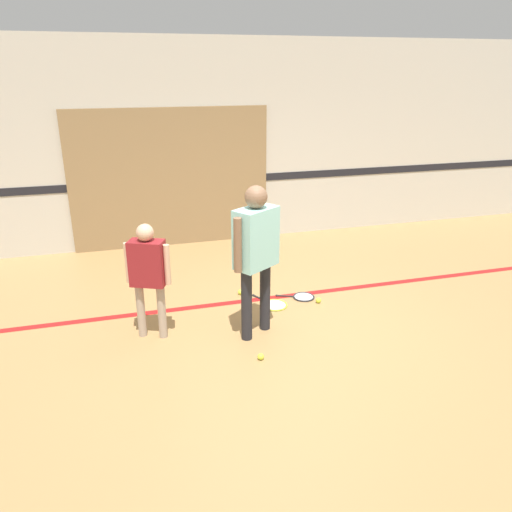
% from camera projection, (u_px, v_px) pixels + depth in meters
% --- Properties ---
extents(ground_plane, '(16.00, 16.00, 0.00)m').
position_uv_depth(ground_plane, '(281.00, 335.00, 5.44)').
color(ground_plane, '#A87F4C').
extents(wall_back, '(16.00, 0.07, 3.20)m').
position_uv_depth(wall_back, '(215.00, 144.00, 7.95)').
color(wall_back, beige).
rests_on(wall_back, ground_plane).
extents(wall_panel, '(3.13, 0.05, 2.18)m').
position_uv_depth(wall_panel, '(171.00, 179.00, 7.88)').
color(wall_panel, '#93754C').
rests_on(wall_panel, ground_plane).
extents(floor_stripe, '(14.40, 0.10, 0.01)m').
position_uv_depth(floor_stripe, '(257.00, 299.00, 6.28)').
color(floor_stripe, red).
rests_on(floor_stripe, ground_plane).
extents(person_instructor, '(0.54, 0.47, 1.65)m').
position_uv_depth(person_instructor, '(256.00, 246.00, 5.13)').
color(person_instructor, '#232328').
rests_on(person_instructor, ground_plane).
extents(person_student_left, '(0.45, 0.32, 1.27)m').
position_uv_depth(person_student_left, '(148.00, 269.00, 5.15)').
color(person_student_left, tan).
rests_on(person_student_left, ground_plane).
extents(racket_spare_on_floor, '(0.52, 0.35, 0.03)m').
position_uv_depth(racket_spare_on_floor, '(302.00, 297.00, 6.33)').
color(racket_spare_on_floor, '#28282D').
rests_on(racket_spare_on_floor, ground_plane).
extents(racket_second_spare, '(0.43, 0.57, 0.03)m').
position_uv_depth(racket_second_spare, '(274.00, 304.00, 6.13)').
color(racket_second_spare, '#C6D838').
rests_on(racket_second_spare, ground_plane).
extents(tennis_ball_near_instructor, '(0.07, 0.07, 0.07)m').
position_uv_depth(tennis_ball_near_instructor, '(261.00, 357.00, 4.98)').
color(tennis_ball_near_instructor, '#CCE038').
rests_on(tennis_ball_near_instructor, ground_plane).
extents(tennis_ball_by_spare_racket, '(0.07, 0.07, 0.07)m').
position_uv_depth(tennis_ball_by_spare_racket, '(318.00, 300.00, 6.18)').
color(tennis_ball_by_spare_racket, '#CCE038').
rests_on(tennis_ball_by_spare_racket, ground_plane).
extents(tennis_ball_stray_left, '(0.07, 0.07, 0.07)m').
position_uv_depth(tennis_ball_stray_left, '(240.00, 292.00, 6.41)').
color(tennis_ball_stray_left, '#CCE038').
rests_on(tennis_ball_stray_left, ground_plane).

